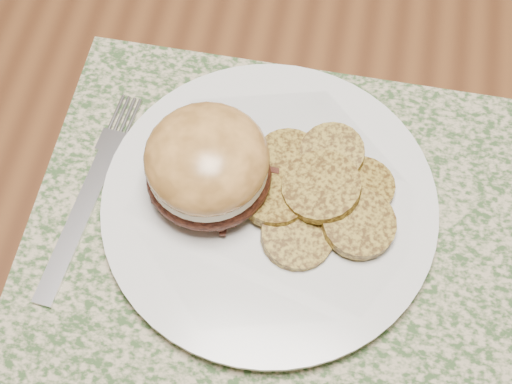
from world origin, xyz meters
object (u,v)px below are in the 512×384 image
dining_table (510,212)px  fork (91,193)px  dinner_plate (269,205)px  pork_sandwich (208,166)px

dining_table → fork: bearing=-166.3°
dinner_plate → fork: dinner_plate is taller
pork_sandwich → dinner_plate: bearing=-15.2°
dinner_plate → dining_table: bearing=19.3°
dining_table → fork: fork is taller
dining_table → pork_sandwich: 0.32m
dining_table → pork_sandwich: size_ratio=12.69×
dinner_plate → fork: size_ratio=1.28×
dinner_plate → fork: (-0.15, -0.01, -0.01)m
fork → dining_table: bearing=19.2°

